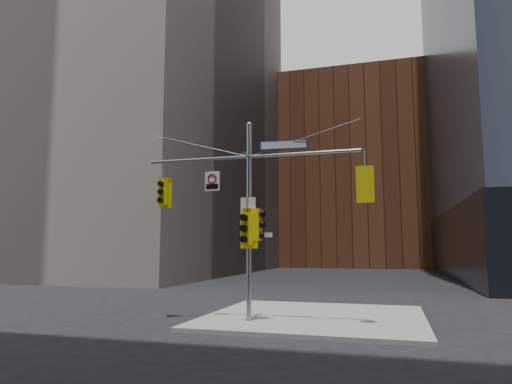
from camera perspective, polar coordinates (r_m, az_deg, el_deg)
The scene contains 13 objects.
ground at distance 14.72m, azimuth -3.33°, elevation -17.50°, with size 160.00×160.00×0.00m, color black.
sidewalk_corner at distance 18.05m, azimuth 7.37°, elevation -15.26°, with size 8.00×8.00×0.15m, color gray.
brick_midrise at distance 72.68m, azimuth 12.41°, elevation 2.10°, with size 26.00×20.00×28.00m, color brown.
signal_assembly at distance 16.46m, azimuth -0.87°, elevation -0.96°, with size 8.00×0.80×7.30m.
traffic_light_west_arm at distance 17.85m, azimuth -11.56°, elevation -0.06°, with size 0.56×0.45×1.18m.
traffic_light_east_arm at distance 15.79m, azimuth 13.52°, elevation 0.89°, with size 0.59×0.47×1.24m.
traffic_light_pole_side at distance 16.30m, azimuth 0.23°, elevation -4.09°, with size 0.44×0.37×1.14m.
traffic_light_pole_front at distance 16.13m, azimuth -1.16°, elevation -4.58°, with size 0.66×0.60×1.40m.
street_sign_blade at distance 16.45m, azimuth 3.47°, elevation 5.89°, with size 1.73×0.20×0.34m.
regulatory_sign_arm at distance 17.01m, azimuth -5.50°, elevation 1.44°, with size 0.59×0.08×0.73m.
regulatory_sign_pole at distance 16.32m, azimuth -1.00°, elevation -1.99°, with size 0.55×0.07×0.71m.
street_blade_ew at distance 16.25m, azimuth 0.65°, elevation -5.39°, with size 0.83×0.06×0.17m.
street_blade_ns at distance 16.80m, azimuth -0.42°, elevation -6.49°, with size 0.05×0.76×0.15m.
Camera 1 is at (4.87, -13.63, 2.68)m, focal length 32.00 mm.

